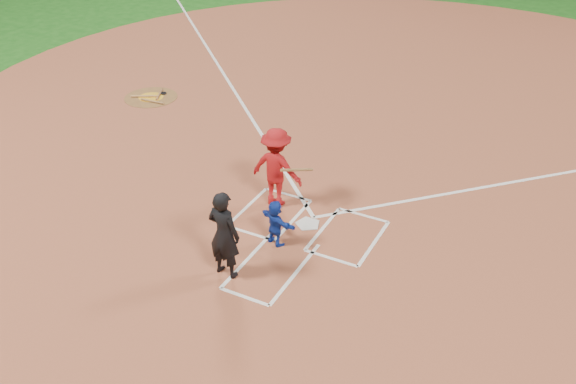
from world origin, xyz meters
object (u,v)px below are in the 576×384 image
at_px(catcher, 275,223).
at_px(umpire, 224,234).
at_px(home_plate, 308,224).
at_px(batter_at_plate, 276,168).
at_px(on_deck_circle, 151,97).

distance_m(catcher, umpire, 1.49).
bearing_deg(catcher, home_plate, -88.22).
xyz_separation_m(home_plate, catcher, (-0.31, -0.97, 0.52)).
relative_size(home_plate, umpire, 0.31).
bearing_deg(home_plate, batter_at_plate, -23.74).
relative_size(on_deck_circle, catcher, 1.61).
xyz_separation_m(catcher, umpire, (-0.40, -1.37, 0.43)).
xyz_separation_m(on_deck_circle, catcher, (7.34, -5.12, 0.52)).
height_order(home_plate, catcher, catcher).
bearing_deg(on_deck_circle, batter_at_plate, -29.20).
xyz_separation_m(catcher, batter_at_plate, (-0.74, 1.43, 0.44)).
bearing_deg(batter_at_plate, home_plate, -23.74).
bearing_deg(batter_at_plate, umpire, -82.90).
bearing_deg(home_plate, umpire, 73.32).
bearing_deg(umpire, batter_at_plate, -79.04).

